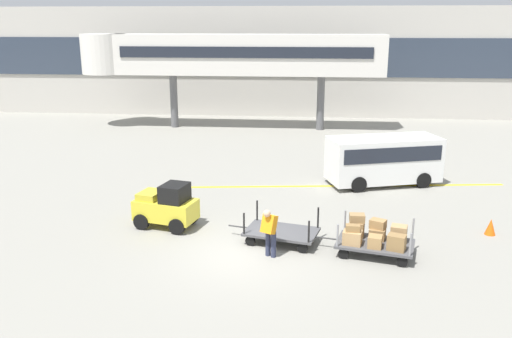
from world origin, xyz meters
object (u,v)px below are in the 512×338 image
baggage_cart_middle (374,237)px  shuttle_van (384,157)px  baggage_cart_lead (281,232)px  safety_cone_near (491,227)px  baggage_handler (270,231)px  baggage_tug (167,206)px

baggage_cart_middle → shuttle_van: bearing=80.5°
baggage_cart_lead → safety_cone_near: 7.12m
safety_cone_near → baggage_cart_middle: bearing=-154.4°
baggage_cart_lead → baggage_handler: baggage_handler is taller
baggage_handler → shuttle_van: size_ratio=0.30×
baggage_cart_lead → baggage_cart_middle: (2.89, -0.68, 0.22)m
baggage_tug → baggage_cart_lead: (4.04, -0.99, -0.41)m
baggage_cart_lead → baggage_handler: 1.33m
baggage_handler → shuttle_van: (4.45, 8.06, 0.37)m
baggage_tug → shuttle_van: 10.09m
safety_cone_near → baggage_tug: bearing=-178.5°
shuttle_van → safety_cone_near: shuttle_van is taller
safety_cone_near → baggage_cart_lead: bearing=-169.6°
baggage_handler → safety_cone_near: baggage_handler is taller
baggage_tug → shuttle_van: (8.19, 5.88, 0.48)m
baggage_cart_middle → baggage_tug: bearing=166.4°
baggage_tug → baggage_handler: 4.32m
baggage_cart_lead → baggage_handler: size_ratio=1.98×
baggage_cart_middle → baggage_handler: 3.25m
baggage_tug → baggage_cart_lead: size_ratio=0.75×
baggage_handler → shuttle_van: bearing=61.1°
baggage_tug → baggage_handler: (3.74, -2.17, 0.11)m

